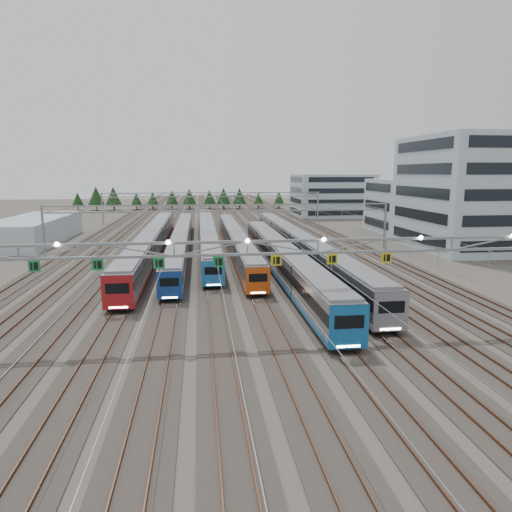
{
  "coord_description": "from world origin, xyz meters",
  "views": [
    {
      "loc": [
        -3.64,
        -34.59,
        13.08
      ],
      "look_at": [
        2.79,
        16.98,
        3.5
      ],
      "focal_mm": 32.0,
      "sensor_mm": 36.0,
      "label": 1
    }
  ],
  "objects": [
    {
      "name": "depot_bldg_south",
      "position": [
        42.46,
        39.04,
        9.57
      ],
      "size": [
        18.0,
        22.0,
        19.13
      ],
      "primitive_type": "cube",
      "color": "#A0B4BE",
      "rests_on": "ground"
    },
    {
      "name": "train_a",
      "position": [
        -11.25,
        41.54,
        2.16
      ],
      "size": [
        2.92,
        68.95,
        3.81
      ],
      "color": "black",
      "rests_on": "ground"
    },
    {
      "name": "train_b",
      "position": [
        -6.75,
        41.79,
        1.93
      ],
      "size": [
        2.58,
        63.34,
        3.35
      ],
      "color": "black",
      "rests_on": "ground"
    },
    {
      "name": "depot_bldg_mid",
      "position": [
        41.92,
        61.29,
        5.78
      ],
      "size": [
        14.0,
        16.0,
        11.57
      ],
      "primitive_type": "cube",
      "color": "#A0B4BE",
      "rests_on": "ground"
    },
    {
      "name": "gantry_mid",
      "position": [
        0.0,
        40.0,
        6.39
      ],
      "size": [
        56.36,
        0.36,
        8.0
      ],
      "color": "gray",
      "rests_on": "ground"
    },
    {
      "name": "train_e",
      "position": [
        6.75,
        22.18,
        2.18
      ],
      "size": [
        2.96,
        53.99,
        3.86
      ],
      "color": "black",
      "rests_on": "ground"
    },
    {
      "name": "train_f",
      "position": [
        11.25,
        32.52,
        2.16
      ],
      "size": [
        2.94,
        68.39,
        3.83
      ],
      "color": "black",
      "rests_on": "ground"
    },
    {
      "name": "train_c",
      "position": [
        -2.25,
        48.87,
        1.95
      ],
      "size": [
        2.62,
        68.19,
        3.41
      ],
      "color": "black",
      "rests_on": "ground"
    },
    {
      "name": "train_d",
      "position": [
        2.25,
        39.86,
        1.95
      ],
      "size": [
        2.62,
        58.05,
        3.4
      ],
      "color": "black",
      "rests_on": "ground"
    },
    {
      "name": "ground",
      "position": [
        0.0,
        0.0,
        0.0
      ],
      "size": [
        400.0,
        400.0,
        0.0
      ],
      "primitive_type": "plane",
      "color": "#47423A",
      "rests_on": "ground"
    },
    {
      "name": "treeline",
      "position": [
        -7.2,
        129.84,
        4.23
      ],
      "size": [
        81.2,
        5.6,
        7.02
      ],
      "color": "#332114",
      "rests_on": "ground"
    },
    {
      "name": "depot_bldg_north",
      "position": [
        35.99,
        99.31,
        6.21
      ],
      "size": [
        22.0,
        18.0,
        12.41
      ],
      "primitive_type": "cube",
      "color": "#A0B4BE",
      "rests_on": "ground"
    },
    {
      "name": "gantry_near",
      "position": [
        -0.05,
        -0.12,
        7.09
      ],
      "size": [
        56.36,
        0.61,
        8.08
      ],
      "color": "gray",
      "rests_on": "ground"
    },
    {
      "name": "gantry_far",
      "position": [
        0.0,
        85.0,
        6.39
      ],
      "size": [
        56.36,
        0.36,
        8.0
      ],
      "color": "gray",
      "rests_on": "ground"
    },
    {
      "name": "track_bed",
      "position": [
        0.0,
        100.0,
        1.49
      ],
      "size": [
        54.0,
        260.0,
        5.42
      ],
      "color": "#2D2823",
      "rests_on": "ground"
    },
    {
      "name": "west_shed",
      "position": [
        -34.54,
        55.37,
        2.32
      ],
      "size": [
        10.0,
        30.0,
        4.63
      ],
      "primitive_type": "cube",
      "color": "#A0B4BE",
      "rests_on": "ground"
    }
  ]
}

